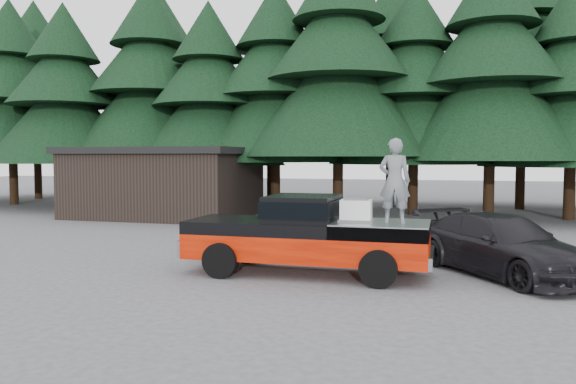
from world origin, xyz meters
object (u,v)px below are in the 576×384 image
(air_compressor, at_px, (356,211))
(utility_building, at_px, (165,182))
(man_on_bed, at_px, (395,181))
(pickup_truck, at_px, (307,247))
(parked_car, at_px, (501,245))

(air_compressor, bearing_deg, utility_building, 130.98)
(man_on_bed, bearing_deg, pickup_truck, -5.53)
(air_compressor, height_order, utility_building, utility_building)
(air_compressor, distance_m, man_on_bed, 1.16)
(man_on_bed, height_order, parked_car, man_on_bed)
(pickup_truck, distance_m, man_on_bed, 2.67)
(air_compressor, bearing_deg, pickup_truck, 174.86)
(pickup_truck, height_order, parked_car, parked_car)
(parked_car, xyz_separation_m, utility_building, (-14.40, 10.20, 0.93))
(utility_building, bearing_deg, pickup_truck, -49.07)
(pickup_truck, xyz_separation_m, man_on_bed, (2.10, -0.17, 1.64))
(air_compressor, bearing_deg, parked_car, 16.60)
(utility_building, bearing_deg, man_on_bed, -43.95)
(man_on_bed, bearing_deg, utility_building, -44.98)
(pickup_truck, relative_size, man_on_bed, 3.08)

